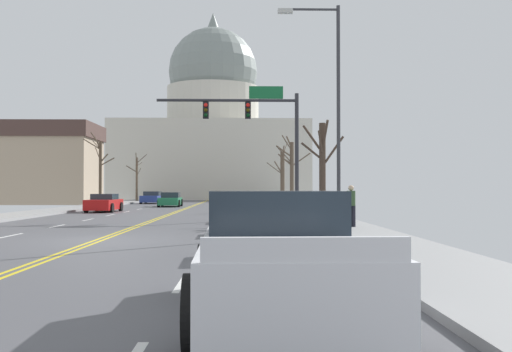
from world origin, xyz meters
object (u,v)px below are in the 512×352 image
Objects in this scene: sedan_near_02 at (276,232)px; pedestrian_00 at (351,204)px; sedan_oncoming_01 at (170,200)px; pickup_truck_near_03 at (279,259)px; bicycle_parked at (330,220)px; sedan_near_01 at (260,218)px; signal_gantry at (258,124)px; sedan_oncoming_02 at (152,198)px; sedan_near_00 at (254,210)px; sedan_oncoming_03 at (160,197)px; street_lamp_right at (331,97)px; sedan_oncoming_00 at (104,203)px.

sedan_near_02 is 9.04m from pedestrian_00.
pickup_truck_near_03 is at bearing -81.39° from sedan_oncoming_01.
bicycle_parked is at bearing 70.45° from sedan_near_02.
sedan_near_01 is 32.13m from sedan_oncoming_01.
sedan_oncoming_02 is at bearing 108.97° from signal_gantry.
signal_gantry is 5.96m from sedan_near_00.
sedan_near_00 is 24.83m from sedan_oncoming_01.
sedan_oncoming_02 is 1.00× the size of sedan_oncoming_03.
sedan_near_00 is 1.07× the size of sedan_oncoming_03.
bicycle_parked is at bearing -8.03° from sedan_near_01.
sedan_oncoming_03 is (-13.33, 50.32, -4.57)m from street_lamp_right.
sedan_near_02 is 7.18m from pickup_truck_near_03.
signal_gantry is 14.31m from sedan_oncoming_00.
sedan_near_02 is 1.06× the size of sedan_oncoming_01.
sedan_near_01 is 0.98× the size of sedan_near_02.
sedan_near_02 is at bearing -112.26° from pedestrian_00.
sedan_oncoming_01 reaches higher than sedan_near_02.
sedan_oncoming_01 is (-9.75, 30.86, -4.52)m from street_lamp_right.
sedan_oncoming_02 is 2.68× the size of pedestrian_00.
sedan_near_02 is at bearing -108.50° from street_lamp_right.
sedan_oncoming_01 is at bearing -72.87° from sedan_oncoming_02.
sedan_near_00 is 1.02× the size of sedan_near_01.
street_lamp_right is 4.77× the size of bicycle_parked.
sedan_near_00 is 15.91m from sedan_oncoming_00.
sedan_near_00 is (-0.32, -3.70, -4.66)m from signal_gantry.
pedestrian_00 is 2.13m from bicycle_parked.
pickup_truck_near_03 is 15.99m from pedestrian_00.
street_lamp_right is 23.65m from sedan_oncoming_00.
pickup_truck_near_03 is 14.05m from bicycle_parked.
bicycle_parked is at bearing -73.08° from sedan_oncoming_02.
sedan_oncoming_03 is 51.44m from pedestrian_00.
sedan_oncoming_00 is at bearing 122.48° from bicycle_parked.
signal_gantry reaches higher than bicycle_parked.
street_lamp_right is 8.80m from sedan_near_00.
signal_gantry is 12.73m from bicycle_parked.
street_lamp_right reaches higher than bicycle_parked.
pickup_truck_near_03 reaches higher than sedan_near_01.
sedan_near_02 is at bearing 87.06° from pickup_truck_near_03.
sedan_near_01 is 2.58m from bicycle_parked.
pedestrian_00 is (3.63, 1.39, 0.48)m from sedan_near_01.
bicycle_parked is at bearing -121.57° from pedestrian_00.
sedan_near_02 is 1.08× the size of sedan_oncoming_00.
street_lamp_right is 4.26m from pedestrian_00.
sedan_near_01 is 1.05× the size of sedan_oncoming_03.
signal_gantry is 1.69× the size of sedan_near_00.
sedan_near_00 is at bearing 89.79° from pickup_truck_near_03.
sedan_oncoming_01 reaches higher than sedan_near_00.
sedan_oncoming_00 is at bearing -90.04° from sedan_oncoming_02.
pickup_truck_near_03 is at bearing -90.90° from signal_gantry.
sedan_near_00 is 2.65× the size of bicycle_parked.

